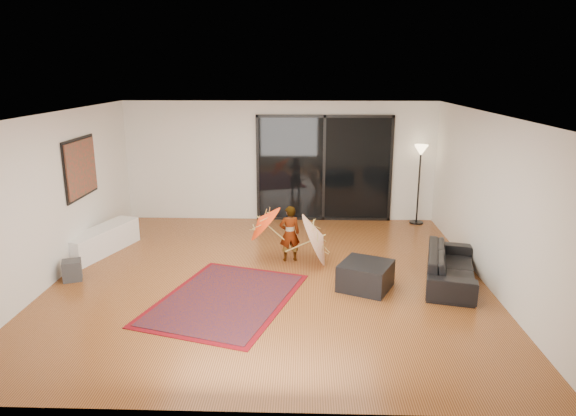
{
  "coord_description": "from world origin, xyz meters",
  "views": [
    {
      "loc": [
        0.56,
        -7.96,
        3.35
      ],
      "look_at": [
        0.29,
        0.38,
        1.1
      ],
      "focal_mm": 32.0,
      "sensor_mm": 36.0,
      "label": 1
    }
  ],
  "objects_px": {
    "ottoman": "(366,276)",
    "child": "(290,234)",
    "media_console": "(102,241)",
    "sofa": "(451,266)"
  },
  "relations": [
    {
      "from": "ottoman",
      "to": "child",
      "type": "xyz_separation_m",
      "value": [
        -1.24,
        1.19,
        0.3
      ]
    },
    {
      "from": "ottoman",
      "to": "child",
      "type": "distance_m",
      "value": 1.74
    },
    {
      "from": "sofa",
      "to": "ottoman",
      "type": "bearing_deg",
      "value": 115.85
    },
    {
      "from": "ottoman",
      "to": "child",
      "type": "relative_size",
      "value": 0.72
    },
    {
      "from": "media_console",
      "to": "ottoman",
      "type": "height_order",
      "value": "media_console"
    },
    {
      "from": "media_console",
      "to": "ottoman",
      "type": "relative_size",
      "value": 2.34
    },
    {
      "from": "child",
      "to": "media_console",
      "type": "bearing_deg",
      "value": -18.34
    },
    {
      "from": "sofa",
      "to": "child",
      "type": "xyz_separation_m",
      "value": [
        -2.65,
        0.9,
        0.24
      ]
    },
    {
      "from": "sofa",
      "to": "child",
      "type": "bearing_deg",
      "value": 85.45
    },
    {
      "from": "child",
      "to": "sofa",
      "type": "bearing_deg",
      "value": 147.71
    }
  ]
}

